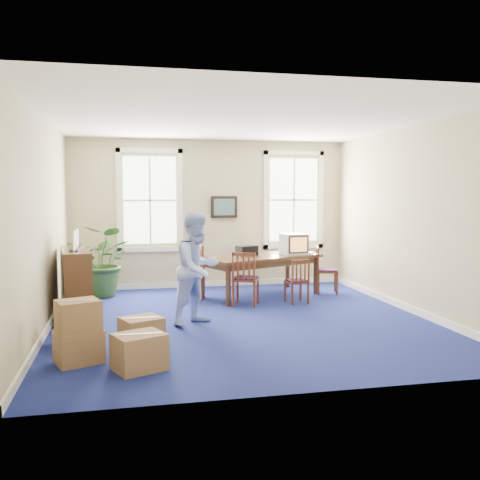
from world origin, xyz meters
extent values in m
plane|color=navy|center=(0.00, 0.00, 0.00)|extent=(6.50, 6.50, 0.00)
plane|color=white|center=(0.00, 0.00, 3.20)|extent=(6.50, 6.50, 0.00)
plane|color=tan|center=(0.00, 3.25, 1.60)|extent=(6.50, 0.00, 6.50)
plane|color=tan|center=(0.00, -3.25, 1.60)|extent=(6.50, 0.00, 6.50)
plane|color=tan|center=(-3.00, 0.00, 1.60)|extent=(0.00, 6.50, 6.50)
plane|color=tan|center=(3.00, 0.00, 1.60)|extent=(0.00, 6.50, 6.50)
cube|color=white|center=(0.00, 3.22, 0.06)|extent=(6.00, 0.04, 0.12)
cube|color=white|center=(-2.97, 0.00, 0.06)|extent=(0.04, 6.50, 0.12)
cube|color=white|center=(2.97, 0.00, 0.06)|extent=(0.04, 6.50, 0.12)
cube|color=white|center=(1.84, 1.93, 0.83)|extent=(0.19, 0.21, 0.04)
cube|color=black|center=(0.53, 1.98, 0.91)|extent=(0.46, 0.38, 0.20)
imported|color=#A3B8FC|center=(-0.73, -0.10, 0.88)|extent=(1.09, 1.05, 1.76)
cube|color=#482B19|center=(-2.64, 0.77, 0.58)|extent=(0.64, 1.53, 1.17)
imported|color=#26471C|center=(-2.27, 2.53, 0.71)|extent=(1.60, 1.51, 1.42)
camera|label=1|loc=(-1.81, -8.32, 2.05)|focal=40.00mm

